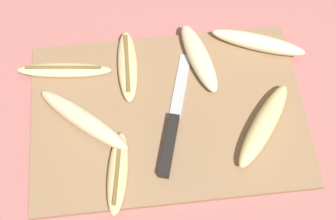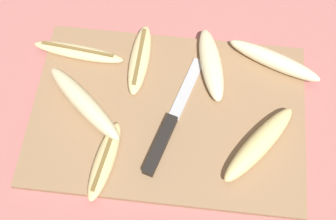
{
  "view_description": "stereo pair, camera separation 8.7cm",
  "coord_description": "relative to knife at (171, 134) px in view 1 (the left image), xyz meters",
  "views": [
    {
      "loc": [
        -0.04,
        -0.39,
        0.8
      ],
      "look_at": [
        0.0,
        0.0,
        0.02
      ],
      "focal_mm": 50.0,
      "sensor_mm": 36.0,
      "label": 1
    },
    {
      "loc": [
        0.04,
        -0.39,
        0.8
      ],
      "look_at": [
        0.0,
        0.0,
        0.02
      ],
      "focal_mm": 50.0,
      "sensor_mm": 36.0,
      "label": 2
    }
  ],
  "objects": [
    {
      "name": "banana_bright_far",
      "position": [
        0.2,
        0.18,
        0.01
      ],
      "size": [
        0.19,
        0.1,
        0.03
      ],
      "rotation": [
        0.0,
        0.0,
        1.18
      ],
      "color": "beige",
      "rests_on": "cutting_board"
    },
    {
      "name": "banana_pale_long",
      "position": [
        0.07,
        0.16,
        0.01
      ],
      "size": [
        0.08,
        0.17,
        0.03
      ],
      "rotation": [
        0.0,
        0.0,
        3.38
      ],
      "color": "beige",
      "rests_on": "cutting_board"
    },
    {
      "name": "ground_plane",
      "position": [
        -0.0,
        0.05,
        -0.02
      ],
      "size": [
        4.0,
        4.0,
        0.0
      ],
      "primitive_type": "plane",
      "color": "#B76B66"
    },
    {
      "name": "banana_golden_short",
      "position": [
        0.17,
        -0.0,
        0.01
      ],
      "size": [
        0.15,
        0.18,
        0.03
      ],
      "rotation": [
        0.0,
        0.0,
        5.65
      ],
      "color": "#EDD689",
      "rests_on": "cutting_board"
    },
    {
      "name": "knife",
      "position": [
        0.0,
        0.0,
        0.0
      ],
      "size": [
        0.09,
        0.26,
        0.02
      ],
      "rotation": [
        0.0,
        0.0,
        -0.28
      ],
      "color": "black",
      "rests_on": "cutting_board"
    },
    {
      "name": "banana_ripe_center",
      "position": [
        -0.19,
        0.16,
        0.0
      ],
      "size": [
        0.19,
        0.05,
        0.02
      ],
      "rotation": [
        0.0,
        0.0,
        4.6
      ],
      "color": "beige",
      "rests_on": "cutting_board"
    },
    {
      "name": "banana_spotted_left",
      "position": [
        -0.1,
        -0.06,
        0.0
      ],
      "size": [
        0.06,
        0.16,
        0.02
      ],
      "rotation": [
        0.0,
        0.0,
        2.99
      ],
      "color": "#DBC684",
      "rests_on": "cutting_board"
    },
    {
      "name": "cutting_board",
      "position": [
        -0.0,
        0.05,
        -0.01
      ],
      "size": [
        0.52,
        0.35,
        0.01
      ],
      "color": "#997551",
      "rests_on": "ground_plane"
    },
    {
      "name": "banana_mellow_near",
      "position": [
        -0.07,
        0.16,
        0.0
      ],
      "size": [
        0.04,
        0.16,
        0.02
      ],
      "rotation": [
        0.0,
        0.0,
        6.26
      ],
      "color": "beige",
      "rests_on": "cutting_board"
    },
    {
      "name": "banana_cream_curved",
      "position": [
        -0.16,
        0.04,
        0.01
      ],
      "size": [
        0.18,
        0.16,
        0.04
      ],
      "rotation": [
        0.0,
        0.0,
        3.99
      ],
      "color": "beige",
      "rests_on": "cutting_board"
    }
  ]
}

